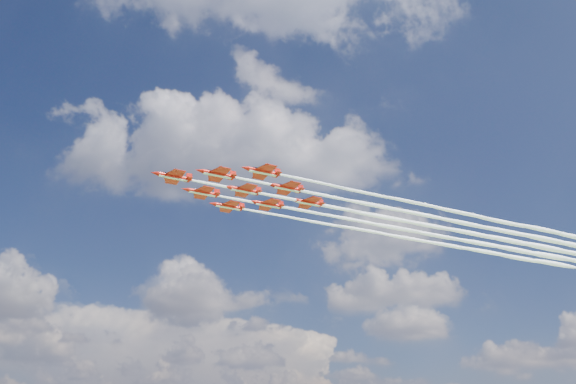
% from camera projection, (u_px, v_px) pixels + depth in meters
% --- Properties ---
extents(jet_lead, '(132.80, 72.80, 2.97)m').
position_uv_depth(jet_lead, '(380.00, 216.00, 188.53)').
color(jet_lead, red).
extents(jet_row2_port, '(132.80, 72.80, 2.97)m').
position_uv_depth(jet_row2_port, '(419.00, 214.00, 187.03)').
color(jet_row2_port, red).
extents(jet_row2_starb, '(132.80, 72.80, 2.97)m').
position_uv_depth(jet_row2_starb, '(394.00, 228.00, 198.63)').
color(jet_row2_starb, red).
extents(jet_row3_port, '(132.80, 72.80, 2.97)m').
position_uv_depth(jet_row3_port, '(459.00, 212.00, 185.54)').
color(jet_row3_port, red).
extents(jet_row3_centre, '(132.80, 72.80, 2.97)m').
position_uv_depth(jet_row3_centre, '(432.00, 226.00, 197.13)').
color(jet_row3_centre, red).
extents(jet_row3_starb, '(132.80, 72.80, 2.97)m').
position_uv_depth(jet_row3_starb, '(407.00, 238.00, 208.72)').
color(jet_row3_starb, red).
extents(jet_row4_port, '(132.80, 72.80, 2.97)m').
position_uv_depth(jet_row4_port, '(470.00, 224.00, 195.64)').
color(jet_row4_port, red).
extents(jet_row4_starb, '(132.80, 72.80, 2.97)m').
position_uv_depth(jet_row4_starb, '(443.00, 237.00, 207.23)').
color(jet_row4_starb, red).
extents(jet_tail, '(132.80, 72.80, 2.97)m').
position_uv_depth(jet_tail, '(479.00, 235.00, 205.74)').
color(jet_tail, red).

